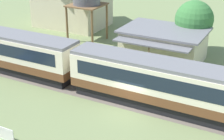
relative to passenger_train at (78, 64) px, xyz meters
name	(u,v)px	position (x,y,z in m)	size (l,w,h in m)	color
ground_plane	(129,110)	(6.07, -1.70, -2.33)	(600.00, 600.00, 0.00)	#707F51
passenger_train	(78,64)	(0.00, 0.00, 0.00)	(83.62, 3.08, 4.20)	brown
railway_track	(57,81)	(-2.58, 0.00, -2.32)	(155.85, 3.60, 0.04)	#665B51
station_building	(163,45)	(4.63, 10.35, -0.48)	(9.24, 7.85, 3.64)	beige
yard_tree_0	(194,20)	(6.90, 13.97, 1.82)	(4.46, 4.46, 6.38)	#4C3823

